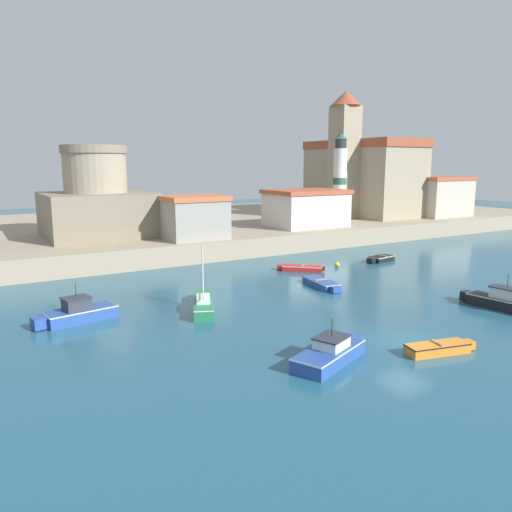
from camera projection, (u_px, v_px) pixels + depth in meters
name	position (u px, v px, depth m)	size (l,w,h in m)	color
ground_plane	(405.00, 340.00, 27.59)	(200.00, 200.00, 0.00)	#235670
quay_seawall	(143.00, 230.00, 65.62)	(120.00, 40.00, 2.01)	gray
motorboat_blue_0	(78.00, 313.00, 30.82)	(5.17, 2.44, 2.44)	#284C9E
motorboat_blue_1	(331.00, 352.00, 24.52)	(5.41, 3.33, 2.20)	#284C9E
dinghy_orange_2	(439.00, 348.00, 25.67)	(3.93, 1.83, 0.61)	orange
dinghy_blue_3	(322.00, 283.00, 39.54)	(1.90, 4.62, 0.60)	#284C9E
dinghy_black_4	(381.00, 259.00, 49.72)	(3.36, 1.74, 0.61)	black
motorboat_black_5	(508.00, 302.00, 33.12)	(2.08, 6.24, 2.44)	black
sailboat_green_6	(203.00, 303.00, 33.28)	(3.39, 5.88, 4.34)	#237A4C
dinghy_red_7	(301.00, 268.00, 45.34)	(3.65, 3.50, 0.57)	red
mooring_buoy	(337.00, 264.00, 47.06)	(0.49, 0.49, 0.49)	yellow
church	(361.00, 175.00, 74.29)	(12.56, 18.32, 17.33)	gray
fortress	(97.00, 204.00, 52.61)	(10.64, 10.64, 9.45)	gray
lighthouse	(340.00, 179.00, 67.25)	(1.84, 1.84, 11.57)	silver
harbor_shed_near_wharf	(194.00, 217.00, 50.81)	(6.28, 5.00, 4.41)	gray
harbor_shed_mid_row	(306.00, 208.00, 61.07)	(9.30, 6.87, 4.48)	silver
harbor_shed_far_end	(442.00, 196.00, 72.40)	(8.75, 4.99, 5.73)	#BCB29E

